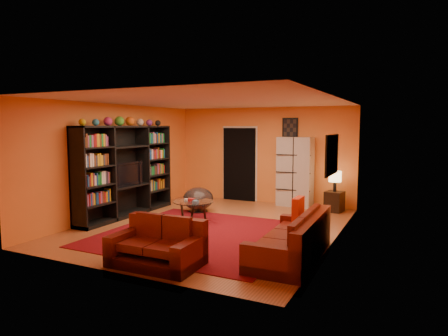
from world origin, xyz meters
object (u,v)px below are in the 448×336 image
at_px(entertainment_unit, 126,171).
at_px(bowl_chair, 198,199).
at_px(storage_cabinet, 295,172).
at_px(loveseat, 159,246).
at_px(coffee_table, 193,203).
at_px(tv, 125,174).
at_px(sofa, 296,241).
at_px(table_lamp, 335,177).
at_px(side_table, 334,202).

distance_m(entertainment_unit, bowl_chair, 1.84).
bearing_deg(entertainment_unit, storage_cabinet, 40.90).
distance_m(loveseat, coffee_table, 2.74).
xyz_separation_m(tv, loveseat, (2.57, -2.33, -0.71)).
distance_m(sofa, storage_cabinet, 4.27).
xyz_separation_m(coffee_table, table_lamp, (2.59, 2.40, 0.45)).
distance_m(entertainment_unit, storage_cabinet, 4.28).
bearing_deg(loveseat, side_table, -19.57).
bearing_deg(tv, table_lamp, -57.95).
xyz_separation_m(tv, table_lamp, (4.25, 2.66, -0.14)).
bearing_deg(bowl_chair, tv, -136.67).
bearing_deg(loveseat, coffee_table, 18.49).
bearing_deg(storage_cabinet, entertainment_unit, -133.97).
relative_size(tv, loveseat, 0.70).
bearing_deg(coffee_table, sofa, -27.74).
xyz_separation_m(bowl_chair, side_table, (3.00, 1.48, -0.07)).
distance_m(sofa, table_lamp, 3.87).
bearing_deg(sofa, entertainment_unit, 162.67).
bearing_deg(storage_cabinet, loveseat, -91.60).
relative_size(tv, side_table, 1.92).
bearing_deg(entertainment_unit, side_table, 30.82).
bearing_deg(side_table, table_lamp, 0.00).
distance_m(sofa, coffee_table, 3.06).
xyz_separation_m(entertainment_unit, loveseat, (2.62, -2.42, -0.76)).
relative_size(entertainment_unit, table_lamp, 5.98).
bearing_deg(storage_cabinet, bowl_chair, -133.27).
relative_size(sofa, side_table, 4.33).
bearing_deg(bowl_chair, table_lamp, 26.27).
distance_m(tv, loveseat, 3.54).
relative_size(coffee_table, side_table, 1.78).
height_order(tv, side_table, tv).
height_order(entertainment_unit, side_table, entertainment_unit).
distance_m(tv, coffee_table, 1.78).
height_order(sofa, loveseat, same).
xyz_separation_m(entertainment_unit, tv, (0.05, -0.10, -0.05)).
distance_m(storage_cabinet, table_lamp, 1.09).
distance_m(storage_cabinet, side_table, 1.27).
height_order(loveseat, side_table, loveseat).
bearing_deg(loveseat, sofa, -57.98).
bearing_deg(tv, entertainment_unit, 27.74).
bearing_deg(entertainment_unit, table_lamp, 30.82).
distance_m(coffee_table, table_lamp, 3.56).
xyz_separation_m(loveseat, table_lamp, (1.68, 4.99, 0.57)).
distance_m(entertainment_unit, table_lamp, 5.01).
bearing_deg(coffee_table, entertainment_unit, -174.52).
relative_size(loveseat, coffee_table, 1.53).
height_order(sofa, side_table, sofa).
distance_m(tv, bowl_chair, 1.85).
xyz_separation_m(sofa, coffee_table, (-2.71, 1.42, 0.12)).
xyz_separation_m(loveseat, side_table, (1.68, 4.99, -0.04)).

